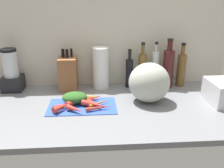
# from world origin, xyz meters

# --- Properties ---
(ground_plane) EXTENTS (1.70, 0.80, 0.03)m
(ground_plane) POSITION_xyz_m (0.00, 0.00, -0.01)
(ground_plane) COLOR slate
(wall_back) EXTENTS (1.70, 0.03, 0.60)m
(wall_back) POSITION_xyz_m (0.00, 0.39, 0.30)
(wall_back) COLOR beige
(wall_back) RESTS_ON ground_plane
(cutting_board) EXTENTS (0.39, 0.23, 0.01)m
(cutting_board) POSITION_xyz_m (-0.16, -0.01, 0.00)
(cutting_board) COLOR #2D51B7
(cutting_board) RESTS_ON ground_plane
(carrot_0) EXTENTS (0.15, 0.10, 0.03)m
(carrot_0) POSITION_xyz_m (-0.09, -0.04, 0.03)
(carrot_0) COLOR red
(carrot_0) RESTS_ON cutting_board
(carrot_1) EXTENTS (0.10, 0.11, 0.04)m
(carrot_1) POSITION_xyz_m (-0.27, -0.06, 0.03)
(carrot_1) COLOR red
(carrot_1) RESTS_ON cutting_board
(carrot_2) EXTENTS (0.16, 0.13, 0.03)m
(carrot_2) POSITION_xyz_m (-0.18, 0.02, 0.02)
(carrot_2) COLOR red
(carrot_2) RESTS_ON cutting_board
(carrot_3) EXTENTS (0.12, 0.07, 0.02)m
(carrot_3) POSITION_xyz_m (-0.10, 0.07, 0.02)
(carrot_3) COLOR red
(carrot_3) RESTS_ON cutting_board
(carrot_4) EXTENTS (0.15, 0.09, 0.03)m
(carrot_4) POSITION_xyz_m (-0.13, 0.08, 0.02)
(carrot_4) COLOR orange
(carrot_4) RESTS_ON cutting_board
(carrot_5) EXTENTS (0.16, 0.06, 0.02)m
(carrot_5) POSITION_xyz_m (-0.06, -0.07, 0.02)
(carrot_5) COLOR red
(carrot_5) RESTS_ON cutting_board
(carrot_6) EXTENTS (0.10, 0.11, 0.03)m
(carrot_6) POSITION_xyz_m (-0.09, -0.02, 0.02)
(carrot_6) COLOR red
(carrot_6) RESTS_ON cutting_board
(carrot_7) EXTENTS (0.14, 0.14, 0.03)m
(carrot_7) POSITION_xyz_m (-0.16, 0.05, 0.02)
(carrot_7) COLOR red
(carrot_7) RESTS_ON cutting_board
(carrot_8) EXTENTS (0.14, 0.03, 0.02)m
(carrot_8) POSITION_xyz_m (-0.12, 0.05, 0.02)
(carrot_8) COLOR red
(carrot_8) RESTS_ON cutting_board
(carrot_9) EXTENTS (0.13, 0.10, 0.02)m
(carrot_9) POSITION_xyz_m (-0.25, -0.02, 0.02)
(carrot_9) COLOR red
(carrot_9) RESTS_ON cutting_board
(carrot_10) EXTENTS (0.15, 0.08, 0.03)m
(carrot_10) POSITION_xyz_m (-0.15, 0.07, 0.02)
(carrot_10) COLOR orange
(carrot_10) RESTS_ON cutting_board
(carrot_11) EXTENTS (0.12, 0.10, 0.02)m
(carrot_11) POSITION_xyz_m (-0.06, -0.01, 0.02)
(carrot_11) COLOR orange
(carrot_11) RESTS_ON cutting_board
(carrot_12) EXTENTS (0.10, 0.09, 0.03)m
(carrot_12) POSITION_xyz_m (-0.19, -0.09, 0.02)
(carrot_12) COLOR red
(carrot_12) RESTS_ON cutting_board
(carrot_greens_pile) EXTENTS (0.15, 0.11, 0.06)m
(carrot_greens_pile) POSITION_xyz_m (-0.20, 0.04, 0.04)
(carrot_greens_pile) COLOR #2D6023
(carrot_greens_pile) RESTS_ON cutting_board
(winter_squash) EXTENTS (0.24, 0.23, 0.24)m
(winter_squash) POSITION_xyz_m (0.24, 0.04, 0.12)
(winter_squash) COLOR #B2B7A8
(winter_squash) RESTS_ON ground_plane
(knife_block) EXTENTS (0.12, 0.15, 0.27)m
(knife_block) POSITION_xyz_m (-0.26, 0.28, 0.11)
(knife_block) COLOR brown
(knife_block) RESTS_ON ground_plane
(blender_appliance) EXTENTS (0.13, 0.13, 0.28)m
(blender_appliance) POSITION_xyz_m (-0.63, 0.29, 0.12)
(blender_appliance) COLOR black
(blender_appliance) RESTS_ON ground_plane
(paper_towel_roll) EXTENTS (0.11, 0.11, 0.28)m
(paper_towel_roll) POSITION_xyz_m (-0.04, 0.30, 0.14)
(paper_towel_roll) COLOR white
(paper_towel_roll) RESTS_ON ground_plane
(bottle_0) EXTENTS (0.05, 0.05, 0.27)m
(bottle_0) POSITION_xyz_m (0.15, 0.30, 0.11)
(bottle_0) COLOR black
(bottle_0) RESTS_ON ground_plane
(bottle_1) EXTENTS (0.06, 0.06, 0.31)m
(bottle_1) POSITION_xyz_m (0.24, 0.30, 0.12)
(bottle_1) COLOR brown
(bottle_1) RESTS_ON ground_plane
(bottle_2) EXTENTS (0.05, 0.05, 0.31)m
(bottle_2) POSITION_xyz_m (0.34, 0.31, 0.13)
(bottle_2) COLOR silver
(bottle_2) RESTS_ON ground_plane
(bottle_3) EXTENTS (0.07, 0.07, 0.34)m
(bottle_3) POSITION_xyz_m (0.42, 0.28, 0.14)
(bottle_3) COLOR #471919
(bottle_3) RESTS_ON ground_plane
(bottle_4) EXTENTS (0.06, 0.06, 0.30)m
(bottle_4) POSITION_xyz_m (0.52, 0.30, 0.12)
(bottle_4) COLOR brown
(bottle_4) RESTS_ON ground_plane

